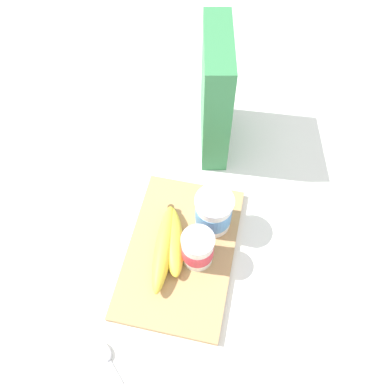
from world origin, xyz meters
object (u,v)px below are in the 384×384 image
yogurt_cup_front (214,212)px  banana_bunch (168,244)px  yogurt_cup_back (198,249)px  cereal_box (216,95)px  cutting_board (181,252)px  spoon (112,366)px

yogurt_cup_front → banana_bunch: size_ratio=0.47×
yogurt_cup_back → banana_bunch: bearing=-97.0°
cereal_box → yogurt_cup_front: size_ratio=3.06×
yogurt_cup_front → banana_bunch: yogurt_cup_front is taller
cutting_board → yogurt_cup_front: (-0.07, 0.05, 0.05)m
banana_bunch → spoon: bearing=-11.0°
spoon → yogurt_cup_back: bearing=154.9°
cereal_box → yogurt_cup_back: (0.32, 0.03, -0.09)m
cereal_box → banana_bunch: 0.33m
yogurt_cup_front → yogurt_cup_back: size_ratio=1.09×
cereal_box → yogurt_cup_front: bearing=178.2°
yogurt_cup_back → banana_bunch: size_ratio=0.43×
cutting_board → banana_bunch: 0.04m
yogurt_cup_front → spoon: yogurt_cup_front is taller
cereal_box → banana_bunch: bearing=161.8°
yogurt_cup_front → banana_bunch: 0.11m
cereal_box → cutting_board: bearing=166.3°
cutting_board → spoon: 0.24m
cutting_board → spoon: bearing=-16.7°
cutting_board → banana_bunch: bearing=-89.1°
yogurt_cup_front → yogurt_cup_back: yogurt_cup_front is taller
cutting_board → spoon: (0.23, -0.07, -0.00)m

